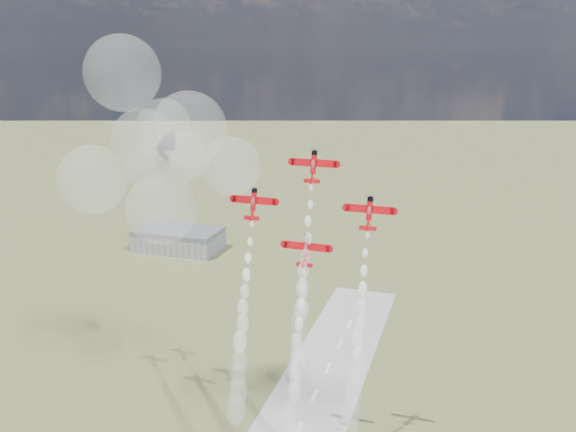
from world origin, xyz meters
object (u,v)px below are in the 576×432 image
(hangar, at_px, (179,239))
(plane_slot, at_px, (306,250))
(plane_right, at_px, (369,213))
(plane_lead, at_px, (313,166))
(plane_left, at_px, (253,203))

(hangar, distance_m, plane_slot, 219.11)
(plane_right, relative_size, plane_slot, 1.00)
(hangar, relative_size, plane_right, 4.04)
(plane_lead, xyz_separation_m, plane_left, (-15.82, -3.29, -10.58))
(plane_left, bearing_deg, plane_lead, 11.75)
(plane_lead, relative_size, plane_left, 1.00)
(plane_left, distance_m, plane_right, 31.64)
(hangar, bearing_deg, plane_lead, -51.77)
(plane_right, bearing_deg, hangar, 130.97)
(plane_slot, bearing_deg, plane_left, 168.25)
(plane_lead, height_order, plane_left, plane_lead)
(plane_right, bearing_deg, plane_left, 180.00)
(hangar, xyz_separation_m, plane_lead, (127.02, -161.21, 82.17))
(plane_lead, distance_m, plane_slot, 22.15)
(plane_lead, relative_size, plane_right, 1.00)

